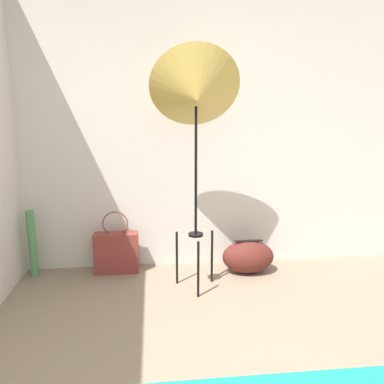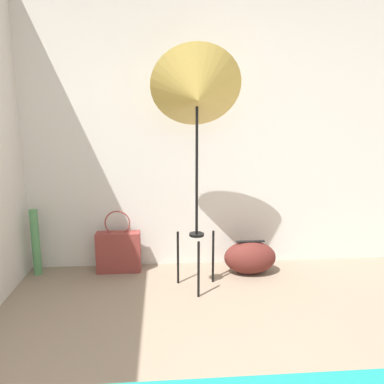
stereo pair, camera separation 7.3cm
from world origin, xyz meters
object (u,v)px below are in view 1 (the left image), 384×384
Objects in this scene: photo_umbrella at (196,95)px; tote_bag at (116,252)px; duffel_bag at (248,257)px; paper_roll at (32,244)px.

photo_umbrella is 1.58m from tote_bag.
duffel_bag is (0.51, 0.25, -1.41)m from photo_umbrella.
photo_umbrella is 3.35× the size of tote_bag.
photo_umbrella is at bearing -14.74° from paper_roll.
duffel_bag is (1.19, -0.13, -0.05)m from tote_bag.
photo_umbrella is 4.10× the size of duffel_bag.
photo_umbrella is 3.20× the size of paper_roll.
paper_roll is at bearing 165.26° from photo_umbrella.
paper_roll reaches higher than duffel_bag.
tote_bag is at bearing 173.66° from duffel_bag.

